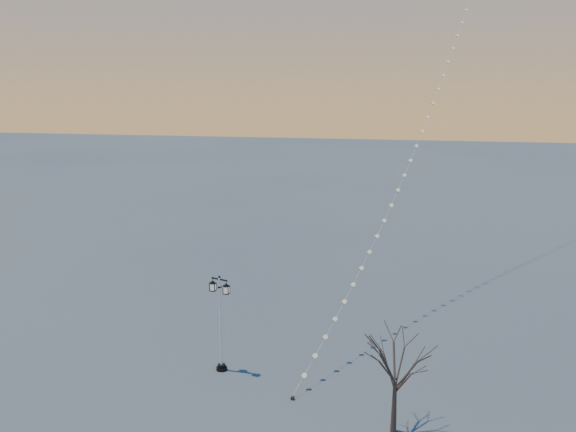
# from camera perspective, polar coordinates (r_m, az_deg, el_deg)

# --- Properties ---
(ground) EXTENTS (300.00, 300.00, 0.00)m
(ground) POSITION_cam_1_polar(r_m,az_deg,el_deg) (30.07, -4.54, -17.65)
(ground) COLOR #4B4D4C
(ground) RESTS_ON ground
(street_lamp) EXTENTS (1.30, 0.75, 5.30)m
(street_lamp) POSITION_cam_1_polar(r_m,az_deg,el_deg) (32.49, -6.40, -9.59)
(street_lamp) COLOR black
(street_lamp) RESTS_ON ground
(bare_tree) EXTENTS (2.66, 2.66, 4.41)m
(bare_tree) POSITION_cam_1_polar(r_m,az_deg,el_deg) (27.24, 10.13, -13.87)
(bare_tree) COLOR #3A2920
(bare_tree) RESTS_ON ground
(kite_train) EXTENTS (11.75, 37.43, 29.50)m
(kite_train) POSITION_cam_1_polar(r_m,az_deg,el_deg) (44.67, 12.72, 11.49)
(kite_train) COLOR #331C18
(kite_train) RESTS_ON ground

